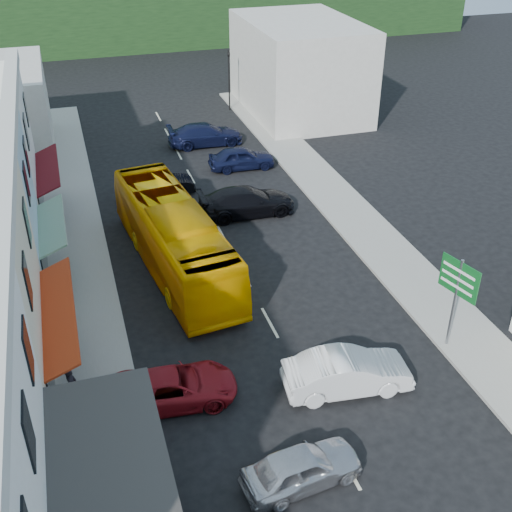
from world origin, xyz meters
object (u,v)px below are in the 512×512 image
Objects in this scene: bus at (174,239)px; direction_sign at (454,305)px; car_red at (173,386)px; car_silver at (302,467)px; traffic_signal at (229,81)px; pedestrian_left at (72,385)px; car_white at (347,374)px.

bus is 13.21m from direction_sign.
bus is at bearing -6.79° from car_red.
car_silver is at bearing -141.89° from car_red.
traffic_signal is at bearing -13.98° from car_red.
car_red is 0.96× the size of traffic_signal.
pedestrian_left reaches higher than car_silver.
traffic_signal reaches higher than car_red.
pedestrian_left is (-9.77, 2.08, 0.30)m from car_white.
car_silver is at bearing -120.21° from pedestrian_left.
car_white is 1.07× the size of direction_sign.
car_white is 9.99m from pedestrian_left.
car_red is 11.31m from direction_sign.
pedestrian_left is at bearing 42.82° from car_silver.
traffic_signal is (8.77, 22.22, 0.84)m from bus.
traffic_signal is (10.62, 31.33, 1.69)m from car_red.
car_silver is (1.30, -13.90, -0.85)m from bus.
traffic_signal is at bearing -14.92° from pedestrian_left.
pedestrian_left is (-3.48, 0.79, 0.30)m from car_red.
traffic_signal reaches higher than bus.
car_silver is 0.96× the size of car_red.
car_white is 6.41m from car_red.
bus is 23.90m from traffic_signal.
car_white is 5.24m from direction_sign.
car_red is (-6.28, 1.28, 0.00)m from car_white.
car_red is (-3.16, 4.80, 0.00)m from car_silver.
bus is 11.32m from car_white.
car_silver is 4.70m from car_white.
direction_sign is (8.06, 4.60, 1.37)m from car_silver.
bus is at bearing -1.74° from car_silver.
car_white is 0.96× the size of car_red.
bus reaches higher than car_white.
bus is at bearing 48.25° from traffic_signal.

